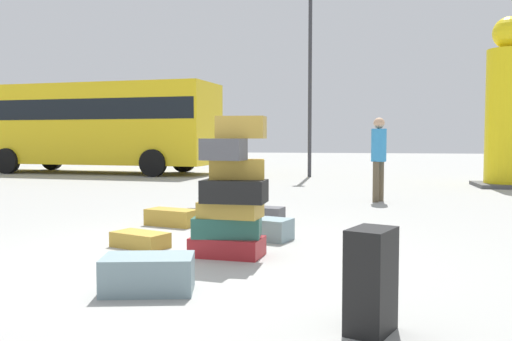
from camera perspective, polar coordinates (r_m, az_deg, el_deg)
name	(u,v)px	position (r m, az deg, el deg)	size (l,w,h in m)	color
ground_plane	(193,260)	(5.80, -6.57, -9.34)	(80.00, 80.00, 0.00)	#9E9E99
suitcase_tower	(231,199)	(5.86, -2.60, -2.98)	(0.84, 0.63, 1.51)	maroon
suitcase_slate_foreground_far	(265,229)	(6.88, 0.92, -6.14)	(0.65, 0.39, 0.27)	gray
suitcase_tan_behind_tower	(140,240)	(6.55, -12.03, -7.11)	(0.66, 0.35, 0.18)	#B28C33
suitcase_slate_right_side	(148,274)	(4.69, -11.22, -10.57)	(0.74, 0.44, 0.30)	gray
suitcase_black_left_side	(209,217)	(8.16, -4.94, -4.85)	(0.73, 0.35, 0.21)	black
suitcase_black_white_trunk	(371,281)	(3.72, 11.96, -11.21)	(0.25, 0.36, 0.69)	black
suitcase_charcoal_upright_blue	(265,215)	(8.15, 0.97, -4.70)	(0.54, 0.31, 0.25)	#4C4C51
suitcase_tan_foreground_near	(172,217)	(8.06, -8.81, -4.87)	(0.74, 0.36, 0.24)	#B28C33
person_bearded_onlooker	(379,152)	(11.10, 12.73, 1.93)	(0.30, 0.31, 1.68)	brown
yellow_dummy_statue	(507,112)	(15.48, 24.82, 5.61)	(1.49, 1.49, 4.36)	yellow
parked_bus	(97,122)	(20.53, -16.34, 4.87)	(8.96, 3.40, 3.15)	yellow
lamp_post	(310,52)	(17.98, 5.69, 12.25)	(0.36, 0.36, 6.19)	#333338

